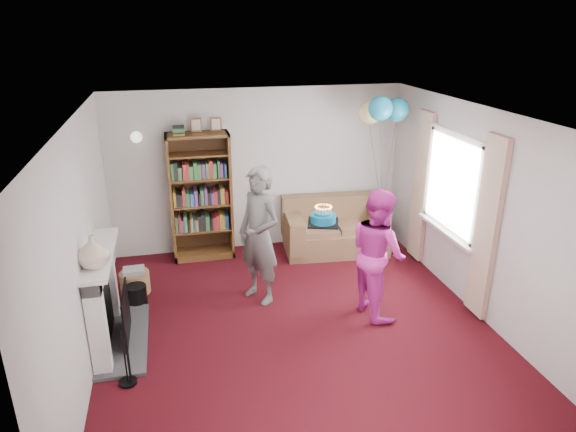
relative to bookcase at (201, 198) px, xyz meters
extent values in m
plane|color=#36080A|center=(0.92, -2.30, -0.94)|extent=(5.00, 5.00, 0.00)
cube|color=silver|center=(0.92, 0.21, 0.31)|extent=(4.50, 0.02, 2.50)
cube|color=silver|center=(-1.34, -2.30, 0.31)|extent=(0.02, 5.00, 2.50)
cube|color=silver|center=(3.18, -2.30, 0.31)|extent=(0.02, 5.00, 2.50)
cube|color=white|center=(0.92, -2.30, 1.57)|extent=(4.50, 5.00, 0.01)
cube|color=#3F3F42|center=(-1.08, -2.10, -0.92)|extent=(0.55, 1.40, 0.04)
cube|color=white|center=(-1.23, -2.65, -0.41)|extent=(0.18, 0.14, 1.06)
cube|color=white|center=(-1.23, -1.55, -0.41)|extent=(0.18, 0.14, 1.06)
cube|color=white|center=(-1.23, -2.10, 0.06)|extent=(0.18, 1.24, 0.16)
cube|color=white|center=(-1.20, -2.10, 0.16)|extent=(0.28, 1.35, 0.05)
cube|color=black|center=(-1.25, -2.10, -0.46)|extent=(0.10, 0.80, 0.86)
cube|color=black|center=(-1.01, -2.10, -0.61)|extent=(0.02, 0.70, 0.60)
cylinder|color=black|center=(-0.98, -2.88, -0.62)|extent=(0.18, 0.18, 0.64)
cylinder|color=black|center=(-0.95, -1.30, -0.81)|extent=(0.26, 0.26, 0.26)
cube|color=white|center=(3.13, -1.70, 1.14)|extent=(0.08, 1.30, 0.08)
cube|color=white|center=(3.13, -1.70, -0.11)|extent=(0.08, 1.30, 0.08)
cube|color=white|center=(3.16, -1.70, 0.51)|extent=(0.01, 1.15, 1.20)
cube|color=white|center=(3.10, -1.70, -0.14)|extent=(0.14, 1.32, 0.04)
cube|color=beige|center=(3.12, -2.52, 0.21)|extent=(0.07, 0.38, 2.20)
cube|color=beige|center=(3.12, -0.88, 0.21)|extent=(0.07, 0.38, 2.20)
cylinder|color=gold|center=(-0.83, 0.15, 0.96)|extent=(0.04, 0.12, 0.04)
sphere|color=white|center=(-0.83, 0.06, 0.94)|extent=(0.16, 0.16, 0.16)
cube|color=#472B14|center=(0.00, 0.16, 0.02)|extent=(0.91, 0.04, 1.91)
cube|color=brown|center=(-0.43, -0.03, 0.02)|extent=(0.04, 0.42, 1.91)
cube|color=brown|center=(0.43, -0.03, 0.02)|extent=(0.04, 0.42, 1.91)
cube|color=brown|center=(0.00, -0.03, 0.95)|extent=(0.91, 0.42, 0.04)
cube|color=brown|center=(0.00, -0.03, -0.89)|extent=(0.91, 0.42, 0.10)
cube|color=brown|center=(0.00, -0.03, -0.49)|extent=(0.83, 0.38, 0.03)
cube|color=brown|center=(0.00, -0.03, -0.08)|extent=(0.83, 0.38, 0.02)
cube|color=brown|center=(0.00, -0.03, 0.32)|extent=(0.83, 0.38, 0.02)
cube|color=brown|center=(0.00, -0.03, 0.67)|extent=(0.83, 0.38, 0.02)
cube|color=maroon|center=(-0.25, -0.05, 1.03)|extent=(0.16, 0.22, 0.12)
cube|color=brown|center=(0.00, 0.02, 1.08)|extent=(0.16, 0.02, 0.20)
cube|color=brown|center=(0.28, 0.02, 1.08)|extent=(0.16, 0.02, 0.20)
cube|color=olive|center=(2.04, -0.30, -0.75)|extent=(1.57, 0.83, 0.37)
cube|color=olive|center=(2.04, -0.01, -0.43)|extent=(1.57, 0.24, 0.65)
cube|color=olive|center=(1.37, -0.30, -0.57)|extent=(0.24, 0.78, 0.51)
cube|color=olive|center=(2.70, -0.30, -0.57)|extent=(0.24, 0.78, 0.51)
cube|color=olive|center=(1.68, -0.38, -0.54)|extent=(0.67, 0.53, 0.12)
cube|color=olive|center=(2.39, -0.38, -0.54)|extent=(0.67, 0.53, 0.12)
cylinder|color=olive|center=(-0.98, -0.98, -0.79)|extent=(0.39, 0.39, 0.29)
cube|color=beige|center=(-0.98, -0.98, -0.62)|extent=(0.27, 0.21, 0.06)
imported|color=black|center=(0.62, -1.51, -0.05)|extent=(0.71, 0.78, 1.78)
imported|color=#C92898|center=(1.95, -2.14, -0.14)|extent=(0.72, 0.86, 1.60)
cube|color=black|center=(1.33, -1.88, 0.20)|extent=(0.36, 0.36, 0.02)
cylinder|color=#0A587E|center=(1.33, -1.88, 0.26)|extent=(0.30, 0.30, 0.10)
cylinder|color=#0A587E|center=(1.33, -1.88, 0.32)|extent=(0.22, 0.22, 0.04)
cylinder|color=pink|center=(1.42, -1.88, 0.36)|extent=(0.01, 0.01, 0.09)
sphere|color=orange|center=(1.42, -1.88, 0.41)|extent=(0.02, 0.02, 0.02)
cylinder|color=pink|center=(1.42, -1.85, 0.36)|extent=(0.01, 0.01, 0.09)
sphere|color=orange|center=(1.42, -1.85, 0.41)|extent=(0.02, 0.02, 0.02)
cylinder|color=pink|center=(1.40, -1.82, 0.36)|extent=(0.01, 0.01, 0.09)
sphere|color=orange|center=(1.40, -1.82, 0.41)|extent=(0.02, 0.02, 0.02)
cylinder|color=pink|center=(1.37, -1.80, 0.36)|extent=(0.01, 0.01, 0.09)
sphere|color=orange|center=(1.37, -1.80, 0.41)|extent=(0.02, 0.02, 0.02)
cylinder|color=pink|center=(1.33, -1.79, 0.36)|extent=(0.01, 0.01, 0.09)
sphere|color=orange|center=(1.33, -1.79, 0.41)|extent=(0.02, 0.02, 0.02)
cylinder|color=pink|center=(1.30, -1.80, 0.36)|extent=(0.01, 0.01, 0.09)
sphere|color=orange|center=(1.30, -1.80, 0.41)|extent=(0.02, 0.02, 0.02)
cylinder|color=pink|center=(1.27, -1.82, 0.36)|extent=(0.01, 0.01, 0.09)
sphere|color=orange|center=(1.27, -1.82, 0.41)|extent=(0.02, 0.02, 0.02)
cylinder|color=pink|center=(1.25, -1.85, 0.36)|extent=(0.01, 0.01, 0.09)
sphere|color=orange|center=(1.25, -1.85, 0.41)|extent=(0.02, 0.02, 0.02)
cylinder|color=pink|center=(1.24, -1.88, 0.36)|extent=(0.01, 0.01, 0.09)
sphere|color=orange|center=(1.24, -1.88, 0.41)|extent=(0.02, 0.02, 0.02)
cylinder|color=pink|center=(1.25, -1.91, 0.36)|extent=(0.01, 0.01, 0.09)
sphere|color=orange|center=(1.25, -1.91, 0.41)|extent=(0.02, 0.02, 0.02)
cylinder|color=pink|center=(1.27, -1.94, 0.36)|extent=(0.01, 0.01, 0.09)
sphere|color=orange|center=(1.27, -1.94, 0.41)|extent=(0.02, 0.02, 0.02)
cylinder|color=pink|center=(1.30, -1.96, 0.36)|extent=(0.01, 0.01, 0.09)
sphere|color=orange|center=(1.30, -1.96, 0.41)|extent=(0.02, 0.02, 0.02)
cylinder|color=pink|center=(1.33, -1.97, 0.36)|extent=(0.01, 0.01, 0.09)
sphere|color=orange|center=(1.33, -1.97, 0.41)|extent=(0.02, 0.02, 0.02)
cylinder|color=pink|center=(1.37, -1.96, 0.36)|extent=(0.01, 0.01, 0.09)
sphere|color=orange|center=(1.37, -1.96, 0.41)|extent=(0.02, 0.02, 0.02)
cylinder|color=pink|center=(1.40, -1.94, 0.36)|extent=(0.01, 0.01, 0.09)
sphere|color=orange|center=(1.40, -1.94, 0.41)|extent=(0.02, 0.02, 0.02)
cylinder|color=pink|center=(1.42, -1.91, 0.36)|extent=(0.01, 0.01, 0.09)
sphere|color=orange|center=(1.42, -1.91, 0.41)|extent=(0.02, 0.02, 0.02)
sphere|color=#3F3F3F|center=(2.70, -0.50, -0.28)|extent=(0.02, 0.02, 0.02)
sphere|color=teal|center=(2.82, -0.52, 1.28)|extent=(0.34, 0.34, 0.34)
sphere|color=#F9EC98|center=(2.49, -0.33, 1.22)|extent=(0.34, 0.34, 0.34)
sphere|color=teal|center=(2.49, -0.71, 1.34)|extent=(0.34, 0.34, 0.34)
imported|color=beige|center=(-1.20, -2.45, 0.35)|extent=(0.40, 0.40, 0.33)
camera|label=1|loc=(-0.37, -7.35, 2.48)|focal=32.00mm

